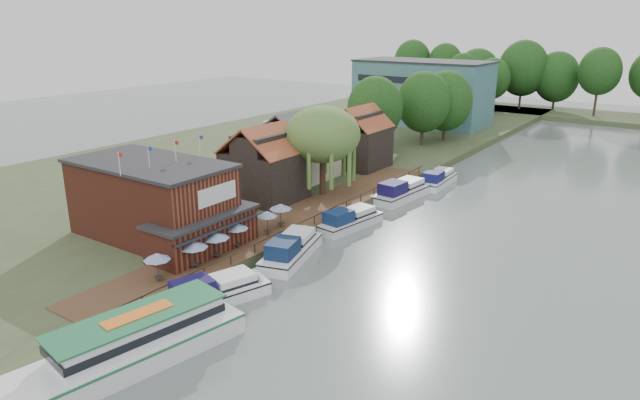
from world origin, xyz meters
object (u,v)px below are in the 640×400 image
Objects in this scene: umbrella_1 at (194,255)px; pub at (167,203)px; umbrella_0 at (158,267)px; cruiser_3 at (402,189)px; willow at (323,151)px; cruiser_0 at (215,289)px; cottage_b at (297,144)px; hotel_block at (422,92)px; cruiser_4 at (438,177)px; tour_boat at (129,341)px; cruiser_2 at (350,217)px; umbrella_3 at (237,235)px; cottage_c at (359,137)px; swan at (159,336)px; cottage_a at (264,163)px; umbrella_5 at (281,215)px; cruiser_1 at (291,246)px; umbrella_2 at (216,245)px; umbrella_4 at (267,223)px.

pub is at bearing 154.53° from umbrella_1.
umbrella_0 reaches higher than cruiser_3.
willow is 26.60m from cruiser_0.
cruiser_3 is (10.38, 26.69, -3.39)m from pub.
umbrella_1 is at bearing -69.18° from cottage_b.
cottage_b is at bearing -85.03° from hotel_block.
cruiser_4 is at bearing 61.67° from willow.
tour_boat is at bearing -75.35° from willow.
umbrella_3 is at bearing -98.39° from cruiser_2.
cruiser_0 is at bearing -73.54° from willow.
cottage_c is at bearing 90.00° from pub.
cruiser_0 is at bearing 94.72° from swan.
hotel_block is at bearing 121.91° from cruiser_0.
cottage_c is 3.48× the size of umbrella_1.
cruiser_4 is at bearing 57.79° from cottage_a.
umbrella_5 is 7.54m from cruiser_2.
cruiser_3 is at bearing 6.71° from cottage_b.
cottage_b reaches higher than umbrella_0.
umbrella_2 is at bearing -139.97° from cruiser_1.
umbrella_0 is at bearing -90.34° from umbrella_5.
cottage_c is 41.14m from umbrella_0.
cruiser_2 is at bearing 78.02° from umbrella_1.
umbrella_4 is 0.26× the size of cruiser_2.
hotel_block is at bearing 97.13° from cottage_a.
tour_boat is at bearing -71.77° from swan.
pub is at bearing -83.57° from hotel_block.
umbrella_1 is at bearing -130.97° from cruiser_1.
umbrella_2 is at bearing -67.29° from cottage_b.
umbrella_4 is (-0.01, 9.34, 0.00)m from umbrella_1.
pub reaches higher than cruiser_2.
cruiser_3 is (-0.52, 31.74, 0.10)m from cruiser_0.
umbrella_2 and umbrella_5 have the same top height.
umbrella_5 is (2.88, -11.43, -3.93)m from willow.
willow reaches higher than umbrella_5.
umbrella_2 reaches higher than swan.
cottage_b reaches higher than cruiser_1.
umbrella_4 is at bearing -82.25° from umbrella_5.
umbrella_5 is (-0.33, 2.43, 0.00)m from umbrella_4.
umbrella_2 is at bearing -100.45° from cruiser_4.
umbrella_3 is at bearing -78.36° from cottage_c.
cottage_a reaches higher than cruiser_3.
cruiser_1 is at bearing -81.22° from cruiser_2.
willow is at bearing 104.30° from swan.
cottage_a is 3.62× the size of umbrella_5.
pub is 2.07× the size of cruiser_0.
umbrella_5 reaches higher than cruiser_0.
pub is at bearing -126.67° from umbrella_5.
umbrella_4 is at bearing 88.22° from umbrella_3.
hotel_block reaches higher than umbrella_4.
cottage_c is at bearing 149.68° from cruiser_3.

